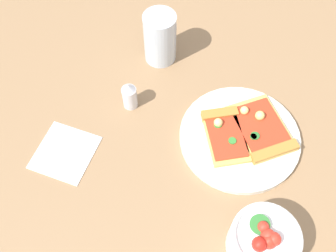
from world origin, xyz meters
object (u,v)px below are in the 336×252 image
at_px(paper_napkin, 65,152).
at_px(pepper_shaker, 130,95).
at_px(pizza_slice_near, 262,131).
at_px(pizza_slice_far, 224,131).
at_px(plate, 239,137).
at_px(salad_bowl, 263,241).
at_px(soda_glass, 160,40).

height_order(paper_napkin, pepper_shaker, pepper_shaker).
relative_size(pizza_slice_near, pizza_slice_far, 1.18).
relative_size(paper_napkin, pepper_shaker, 1.72).
xyz_separation_m(plate, pepper_shaker, (0.23, 0.03, 0.02)).
height_order(salad_bowl, pepper_shaker, salad_bowl).
bearing_deg(paper_napkin, plate, -145.65).
distance_m(pizza_slice_near, pizza_slice_far, 0.07).
xyz_separation_m(plate, salad_bowl, (-0.11, 0.17, 0.03)).
bearing_deg(pizza_slice_near, salad_bowl, 111.47).
height_order(salad_bowl, soda_glass, soda_glass).
distance_m(plate, salad_bowl, 0.21).
bearing_deg(pizza_slice_far, soda_glass, -29.63).
xyz_separation_m(soda_glass, pepper_shaker, (-0.01, 0.14, -0.02)).
relative_size(pizza_slice_near, salad_bowl, 1.45).
xyz_separation_m(pizza_slice_near, pizza_slice_far, (0.06, 0.04, -0.00)).
bearing_deg(plate, pizza_slice_near, -140.98).
distance_m(pizza_slice_near, pepper_shaker, 0.27).
xyz_separation_m(pizza_slice_near, pepper_shaker, (0.26, 0.06, 0.01)).
relative_size(soda_glass, paper_napkin, 1.07).
xyz_separation_m(plate, soda_glass, (0.24, -0.11, 0.05)).
bearing_deg(pizza_slice_near, paper_napkin, 34.88).
distance_m(plate, pepper_shaker, 0.23).
bearing_deg(salad_bowl, pizza_slice_near, -68.53).
bearing_deg(pepper_shaker, plate, -171.65).
height_order(pizza_slice_near, pepper_shaker, pepper_shaker).
height_order(plate, soda_glass, soda_glass).
bearing_deg(salad_bowl, soda_glass, -38.76).
distance_m(pizza_slice_near, paper_napkin, 0.38).
bearing_deg(soda_glass, pizza_slice_near, 163.33).
relative_size(plate, pizza_slice_far, 1.70).
distance_m(pizza_slice_near, salad_bowl, 0.22).
relative_size(pizza_slice_far, pepper_shaker, 2.16).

